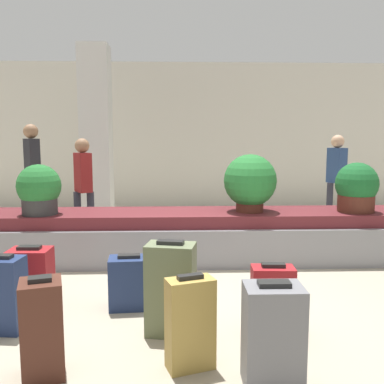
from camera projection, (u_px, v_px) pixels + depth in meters
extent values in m
plane|color=#9E937F|center=(198.00, 307.00, 4.01)|extent=(18.00, 18.00, 0.00)
cube|color=beige|center=(185.00, 136.00, 9.58)|extent=(18.00, 0.06, 3.20)
cube|color=gray|center=(192.00, 241.00, 5.54)|extent=(6.88, 0.97, 0.47)
cube|color=#5B1E23|center=(192.00, 217.00, 5.50)|extent=(6.60, 0.81, 0.16)
cube|color=silver|center=(96.00, 136.00, 7.76)|extent=(0.53, 0.53, 3.20)
cube|color=#A3843D|center=(190.00, 324.00, 2.91)|extent=(0.36, 0.26, 0.64)
cube|color=black|center=(190.00, 277.00, 2.87)|extent=(0.19, 0.11, 0.03)
cube|color=#472319|center=(42.00, 329.00, 2.81)|extent=(0.33, 0.33, 0.66)
cube|color=black|center=(40.00, 279.00, 2.77)|extent=(0.17, 0.13, 0.03)
cube|color=navy|center=(130.00, 283.00, 3.96)|extent=(0.39, 0.29, 0.48)
cube|color=black|center=(129.00, 256.00, 3.93)|extent=(0.21, 0.11, 0.03)
cube|color=#5B6647|center=(171.00, 289.00, 3.42)|extent=(0.42, 0.32, 0.74)
cube|color=black|center=(171.00, 242.00, 3.37)|extent=(0.22, 0.13, 0.03)
cube|color=navy|center=(3.00, 295.00, 3.48)|extent=(0.35, 0.28, 0.61)
cube|color=black|center=(1.00, 256.00, 3.44)|extent=(0.18, 0.11, 0.03)
cube|color=maroon|center=(272.00, 301.00, 3.41)|extent=(0.35, 0.21, 0.56)
cube|color=black|center=(273.00, 265.00, 3.38)|extent=(0.19, 0.08, 0.03)
cube|color=maroon|center=(31.00, 278.00, 3.98)|extent=(0.38, 0.28, 0.55)
cube|color=black|center=(29.00, 248.00, 3.94)|extent=(0.21, 0.10, 0.03)
cube|color=slate|center=(273.00, 336.00, 2.71)|extent=(0.37, 0.28, 0.66)
cube|color=black|center=(274.00, 284.00, 2.66)|extent=(0.20, 0.10, 0.03)
cylinder|color=#4C2319|center=(250.00, 203.00, 5.46)|extent=(0.35, 0.35, 0.21)
sphere|color=#236B2D|center=(250.00, 181.00, 5.42)|extent=(0.67, 0.67, 0.67)
cylinder|color=#4C2319|center=(356.00, 203.00, 5.46)|extent=(0.46, 0.46, 0.21)
sphere|color=#195B28|center=(357.00, 184.00, 5.42)|extent=(0.54, 0.54, 0.54)
cylinder|color=#2D2D2D|center=(40.00, 206.00, 5.26)|extent=(0.42, 0.42, 0.21)
sphere|color=#236B2D|center=(39.00, 186.00, 5.23)|extent=(0.53, 0.53, 0.53)
cylinder|color=#282833|center=(78.00, 216.00, 6.55)|extent=(0.11, 0.11, 0.75)
cylinder|color=#282833|center=(91.00, 216.00, 6.56)|extent=(0.11, 0.11, 0.75)
cube|color=maroon|center=(83.00, 172.00, 6.47)|extent=(0.32, 0.37, 0.59)
sphere|color=#936B4C|center=(82.00, 146.00, 6.41)|extent=(0.22, 0.22, 0.22)
cylinder|color=#282833|center=(28.00, 202.00, 7.57)|extent=(0.11, 0.11, 0.86)
cylinder|color=#282833|center=(40.00, 202.00, 7.58)|extent=(0.11, 0.11, 0.86)
cube|color=#232328|center=(32.00, 158.00, 7.47)|extent=(0.34, 0.36, 0.68)
sphere|color=#936B4C|center=(31.00, 131.00, 7.41)|extent=(0.25, 0.25, 0.25)
cylinder|color=#282833|center=(329.00, 205.00, 7.57)|extent=(0.11, 0.11, 0.77)
cylinder|color=#282833|center=(341.00, 204.00, 7.57)|extent=(0.11, 0.11, 0.77)
cube|color=navy|center=(337.00, 165.00, 7.48)|extent=(0.29, 0.36, 0.61)
sphere|color=tan|center=(338.00, 141.00, 7.42)|extent=(0.23, 0.23, 0.23)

